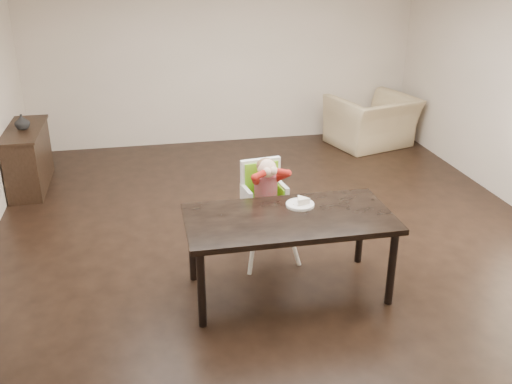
# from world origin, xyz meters

# --- Properties ---
(ground) EXTENTS (7.00, 7.00, 0.00)m
(ground) POSITION_xyz_m (0.00, 0.00, 0.00)
(ground) COLOR black
(ground) RESTS_ON ground
(room_walls) EXTENTS (6.02, 7.02, 2.71)m
(room_walls) POSITION_xyz_m (0.00, 0.00, 1.86)
(room_walls) COLOR beige
(room_walls) RESTS_ON ground
(dining_table) EXTENTS (1.80, 0.90, 0.75)m
(dining_table) POSITION_xyz_m (-0.13, -0.97, 0.67)
(dining_table) COLOR black
(dining_table) RESTS_ON ground
(high_chair) EXTENTS (0.50, 0.50, 1.06)m
(high_chair) POSITION_xyz_m (-0.20, -0.31, 0.75)
(high_chair) COLOR white
(high_chair) RESTS_ON ground
(plate) EXTENTS (0.30, 0.30, 0.07)m
(plate) POSITION_xyz_m (0.03, -0.78, 0.78)
(plate) COLOR white
(plate) RESTS_ON dining_table
(armchair) EXTENTS (1.36, 1.08, 1.04)m
(armchair) POSITION_xyz_m (2.20, 2.80, 0.52)
(armchair) COLOR tan
(armchair) RESTS_ON ground
(sideboard) EXTENTS (0.44, 1.26, 0.79)m
(sideboard) POSITION_xyz_m (-2.78, 2.08, 0.40)
(sideboard) COLOR black
(sideboard) RESTS_ON ground
(vase) EXTENTS (0.23, 0.23, 0.18)m
(vase) POSITION_xyz_m (-2.78, 2.05, 0.88)
(vase) COLOR #99999E
(vase) RESTS_ON sideboard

